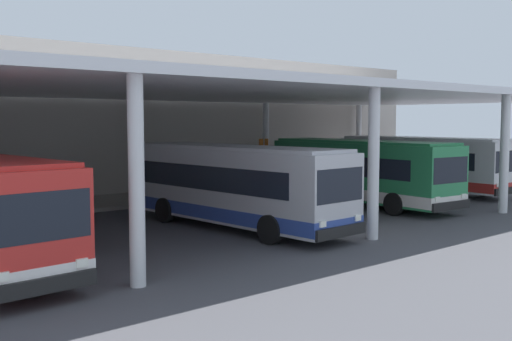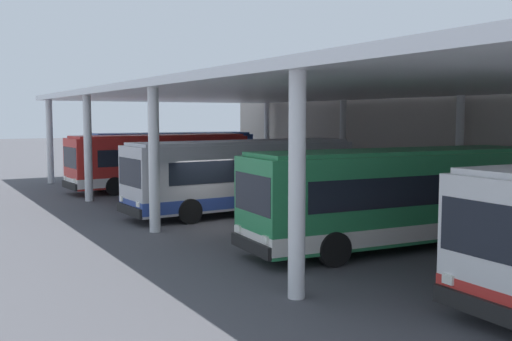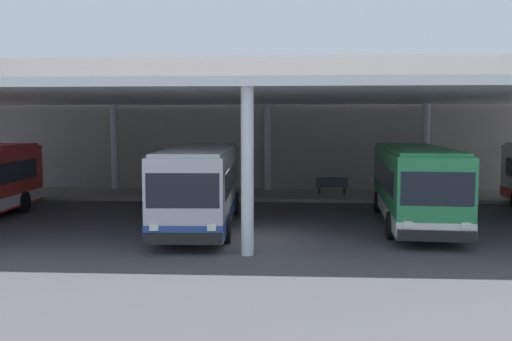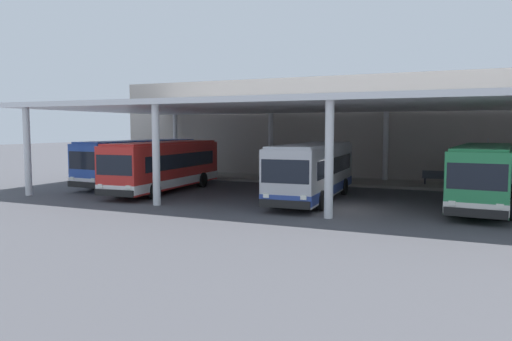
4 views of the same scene
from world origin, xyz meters
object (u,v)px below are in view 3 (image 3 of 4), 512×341
object	(u,v)px
bus_middle_bay	(201,185)
banner_sign	(391,163)
bench_waiting	(332,185)
bus_far_bay	(414,184)
trash_bin	(397,185)

from	to	relation	value
bus_middle_bay	banner_sign	size ratio (longest dim) A/B	3.32
bench_waiting	banner_sign	xyz separation A→B (m)	(3.11, -0.88, 1.32)
bench_waiting	banner_sign	distance (m)	3.49
bus_middle_bay	bench_waiting	world-z (taller)	bus_middle_bay
bus_far_bay	bench_waiting	size ratio (longest dim) A/B	5.94
bus_far_bay	trash_bin	world-z (taller)	bus_far_bay
bus_far_bay	bench_waiting	world-z (taller)	bus_far_bay
trash_bin	banner_sign	xyz separation A→B (m)	(-0.51, -0.89, 1.30)
bench_waiting	banner_sign	size ratio (longest dim) A/B	0.56
banner_sign	bench_waiting	bearing A→B (deg)	164.24
bus_far_bay	banner_sign	distance (m)	7.60
trash_bin	banner_sign	size ratio (longest dim) A/B	0.31
bus_middle_bay	trash_bin	world-z (taller)	bus_middle_bay
trash_bin	banner_sign	bearing A→B (deg)	-119.77
bus_middle_bay	banner_sign	world-z (taller)	banner_sign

